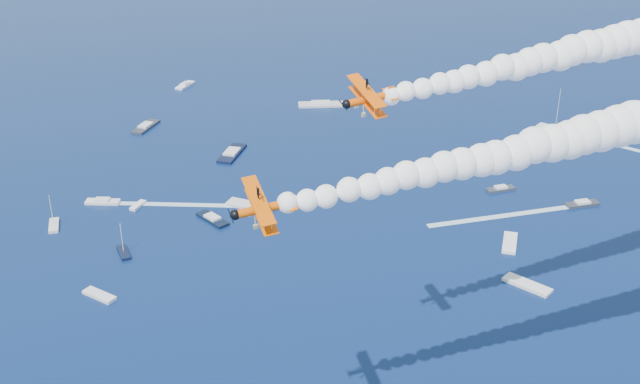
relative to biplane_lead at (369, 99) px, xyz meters
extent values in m
cube|color=white|center=(88.74, 115.91, -56.81)|extent=(10.20, 10.93, 0.70)
cube|color=#2E323D|center=(73.36, 66.81, -56.81)|extent=(8.93, 3.54, 0.70)
cube|color=black|center=(-41.21, 62.82, -56.81)|extent=(3.64, 6.90, 0.70)
cube|color=white|center=(-47.47, 89.85, -56.81)|extent=(9.09, 4.66, 0.70)
cube|color=white|center=(-45.56, 45.93, -56.81)|extent=(7.41, 7.16, 0.70)
cube|color=black|center=(-12.25, 114.94, -56.81)|extent=(9.82, 14.51, 0.70)
cube|color=white|center=(44.27, 33.75, -56.81)|extent=(9.17, 10.33, 0.70)
cube|color=silver|center=(-10.23, 80.98, -56.81)|extent=(12.89, 10.28, 0.70)
cube|color=black|center=(-20.23, 75.39, -56.81)|extent=(7.95, 10.00, 0.70)
cube|color=#2B313A|center=(-37.24, 140.63, -56.81)|extent=(9.07, 12.27, 0.70)
cube|color=white|center=(-38.49, 86.22, -56.81)|extent=(4.26, 5.48, 0.70)
cube|color=#323742|center=(56.03, 78.68, -56.81)|extent=(8.00, 3.43, 0.70)
cube|color=white|center=(-23.87, 178.85, -56.81)|extent=(7.44, 9.28, 0.70)
cube|color=white|center=(47.47, 51.35, -56.81)|extent=(6.97, 10.09, 0.70)
cube|color=silver|center=(-58.38, 79.03, -56.81)|extent=(2.77, 7.20, 0.70)
cube|color=silver|center=(20.59, 150.69, -56.81)|extent=(15.59, 6.56, 0.70)
cube|color=white|center=(104.99, 97.34, -57.13)|extent=(26.53, 29.92, 0.04)
cube|color=white|center=(50.09, 64.77, -57.13)|extent=(38.03, 5.32, 0.04)
cube|color=white|center=(-24.72, 84.62, -57.13)|extent=(37.48, 10.46, 0.04)
camera|label=1|loc=(-25.14, -101.39, 37.65)|focal=45.27mm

